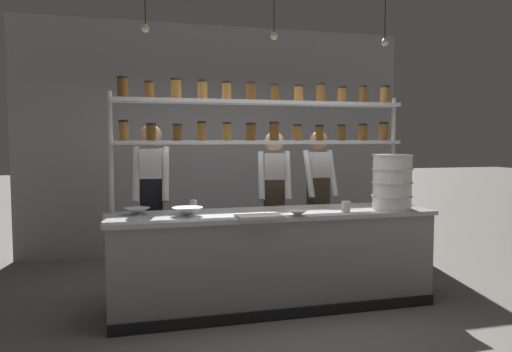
{
  "coord_description": "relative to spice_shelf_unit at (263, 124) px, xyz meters",
  "views": [
    {
      "loc": [
        -1.4,
        -4.48,
        1.6
      ],
      "look_at": [
        -0.11,
        0.2,
        1.25
      ],
      "focal_mm": 35.0,
      "sensor_mm": 36.0,
      "label": 1
    }
  ],
  "objects": [
    {
      "name": "prep_counter",
      "position": [
        0.0,
        -0.33,
        -1.3
      ],
      "size": [
        3.1,
        0.76,
        0.92
      ],
      "color": "gray",
      "rests_on": "ground_plane"
    },
    {
      "name": "prep_bowl_near_left",
      "position": [
        -1.24,
        -0.19,
        -0.8
      ],
      "size": [
        0.23,
        0.23,
        0.06
      ],
      "color": "silver",
      "rests_on": "prep_counter"
    },
    {
      "name": "back_wall",
      "position": [
        0.0,
        2.23,
        -0.16
      ],
      "size": [
        5.5,
        0.12,
        3.2
      ],
      "primitive_type": "cube",
      "color": "#939399",
      "rests_on": "ground_plane"
    },
    {
      "name": "spice_shelf_unit",
      "position": [
        0.0,
        0.0,
        0.0
      ],
      "size": [
        2.98,
        0.28,
        2.18
      ],
      "color": "#B7BABF",
      "rests_on": "ground_plane"
    },
    {
      "name": "pendant_light_row",
      "position": [
        0.0,
        -0.33,
        0.83
      ],
      "size": [
        2.38,
        0.07,
        0.62
      ],
      "color": "black"
    },
    {
      "name": "serving_cup_by_board",
      "position": [
        0.65,
        -0.56,
        -0.78
      ],
      "size": [
        0.08,
        0.08,
        0.11
      ],
      "color": "silver",
      "rests_on": "prep_counter"
    },
    {
      "name": "prep_bowl_center_back",
      "position": [
        -0.81,
        -0.37,
        -0.8
      ],
      "size": [
        0.28,
        0.28,
        0.08
      ],
      "color": "white",
      "rests_on": "prep_counter"
    },
    {
      "name": "serving_cup_front",
      "position": [
        -0.72,
        -0.08,
        -0.78
      ],
      "size": [
        0.07,
        0.07,
        0.11
      ],
      "color": "silver",
      "rests_on": "prep_counter"
    },
    {
      "name": "cutting_board",
      "position": [
        -0.21,
        -0.63,
        -0.82
      ],
      "size": [
        0.4,
        0.26,
        0.02
      ],
      "color": "silver",
      "rests_on": "prep_counter"
    },
    {
      "name": "chef_center",
      "position": [
        0.26,
        0.44,
        -0.78
      ],
      "size": [
        0.4,
        0.33,
        1.69
      ],
      "rotation": [
        0.0,
        0.0,
        -0.21
      ],
      "color": "black",
      "rests_on": "ground_plane"
    },
    {
      "name": "chef_left",
      "position": [
        -1.08,
        0.34,
        -0.73
      ],
      "size": [
        0.39,
        0.32,
        1.75
      ],
      "rotation": [
        0.0,
        0.0,
        -0.14
      ],
      "color": "black",
      "rests_on": "ground_plane"
    },
    {
      "name": "chef_right",
      "position": [
        0.81,
        0.49,
        -0.78
      ],
      "size": [
        0.37,
        0.3,
        1.7
      ],
      "rotation": [
        0.0,
        0.0,
        0.03
      ],
      "color": "black",
      "rests_on": "ground_plane"
    },
    {
      "name": "container_stack",
      "position": [
        1.18,
        -0.48,
        -0.57
      ],
      "size": [
        0.4,
        0.4,
        0.54
      ],
      "color": "white",
      "rests_on": "prep_counter"
    },
    {
      "name": "prep_bowl_center_front",
      "position": [
        0.14,
        -0.65,
        -0.81
      ],
      "size": [
        0.17,
        0.17,
        0.05
      ],
      "color": "silver",
      "rests_on": "prep_counter"
    },
    {
      "name": "ground_plane",
      "position": [
        0.0,
        -0.33,
        -1.76
      ],
      "size": [
        40.0,
        40.0,
        0.0
      ],
      "primitive_type": "plane",
      "color": "slate"
    }
  ]
}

